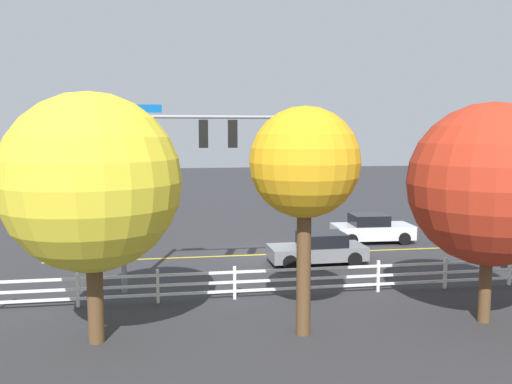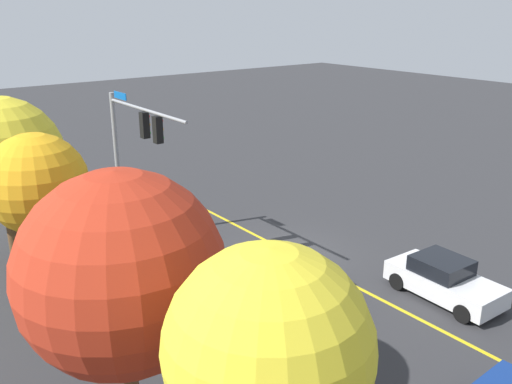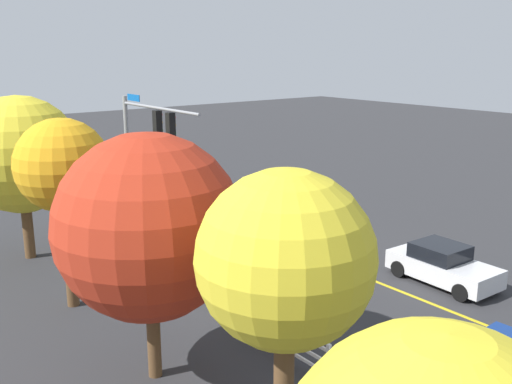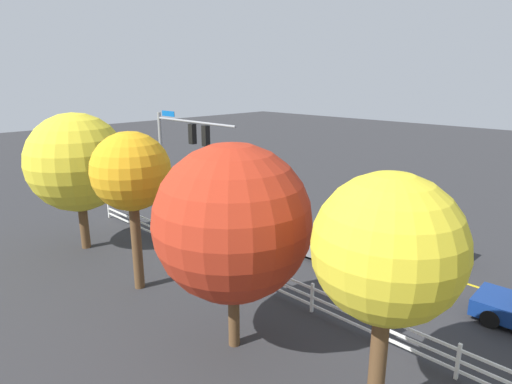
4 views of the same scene
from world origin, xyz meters
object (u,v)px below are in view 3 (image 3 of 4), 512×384
object	(u,v)px
tree_0	(21,155)
tree_2	(285,261)
tree_1	(149,227)
tree_3	(62,167)
car_1	(443,265)
car_0	(293,259)

from	to	relation	value
tree_0	tree_2	xyz separation A→B (m)	(-16.22, -0.14, 0.23)
tree_1	tree_3	size ratio (longest dim) A/B	1.03
car_1	tree_3	xyz separation A→B (m)	(6.64, 11.68, 4.15)
car_0	car_1	size ratio (longest dim) A/B	1.02
tree_3	tree_0	bearing A→B (deg)	-3.46
tree_2	tree_3	xyz separation A→B (m)	(10.48, 0.49, 0.22)
car_1	tree_1	world-z (taller)	tree_1
car_0	tree_3	world-z (taller)	tree_3
car_0	tree_0	xyz separation A→B (m)	(8.38, 7.41, 3.74)
tree_3	car_1	bearing A→B (deg)	-119.61
car_1	tree_0	size ratio (longest dim) A/B	0.61
car_1	car_0	bearing A→B (deg)	-133.47
car_0	tree_0	bearing A→B (deg)	39.97
car_0	car_1	world-z (taller)	car_1
tree_3	car_0	bearing A→B (deg)	-108.83
car_1	tree_2	world-z (taller)	tree_2
car_0	car_1	bearing A→B (deg)	-137.02
car_1	tree_0	distance (m)	17.19
tree_1	tree_2	world-z (taller)	tree_1
tree_0	tree_1	bearing A→B (deg)	178.69
tree_1	tree_2	size ratio (longest dim) A/B	1.03
tree_0	tree_2	size ratio (longest dim) A/B	1.06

